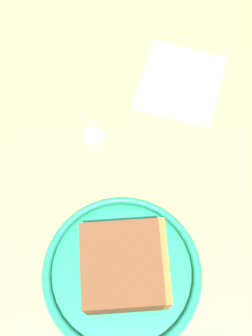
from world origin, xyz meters
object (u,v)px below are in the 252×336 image
object	(u,v)px
cake_slice	(124,268)
folded_napkin	(181,82)
small_plate	(122,273)
sugar_cube	(94,138)

from	to	relation	value
cake_slice	folded_napkin	xyz separation A→B (cm)	(23.87, -8.31, -4.08)
small_plate	sugar_cube	distance (cm)	16.52
small_plate	cake_slice	xyz separation A→B (cm)	(0.01, -0.28, 3.53)
folded_napkin	cake_slice	bearing A→B (deg)	160.82
cake_slice	sugar_cube	world-z (taller)	cake_slice
small_plate	folded_napkin	size ratio (longest dim) A/B	1.68
cake_slice	small_plate	bearing A→B (deg)	91.20
cake_slice	folded_napkin	bearing A→B (deg)	-19.18
cake_slice	sugar_cube	xyz separation A→B (cm)	(16.29, 2.99, -3.40)
sugar_cube	small_plate	bearing A→B (deg)	-170.54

